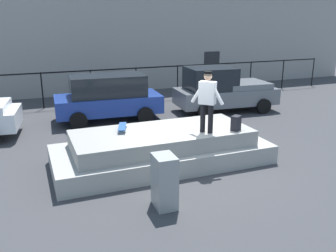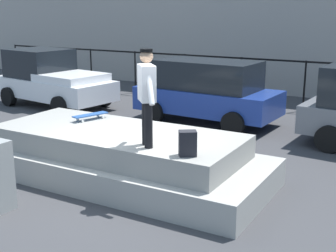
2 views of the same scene
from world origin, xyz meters
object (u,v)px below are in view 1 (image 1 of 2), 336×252
skateboard (122,127)px  utility_box (164,181)px  backpack (236,123)px  car_blue_hatchback_mid (108,97)px  skateboarder (207,98)px  car_grey_pickup_far (222,90)px

skateboard → utility_box: (0.18, -2.78, -0.47)m
backpack → car_blue_hatchback_mid: (-2.31, 5.69, -0.21)m
backpack → utility_box: 3.24m
utility_box → backpack: bearing=32.0°
car_blue_hatchback_mid → utility_box: (-0.43, -7.31, -0.36)m
skateboarder → utility_box: size_ratio=1.40×
backpack → skateboard: bearing=124.5°
backpack → car_blue_hatchback_mid: 6.15m
skateboard → car_blue_hatchback_mid: car_blue_hatchback_mid is taller
backpack → car_grey_pickup_far: size_ratio=0.09×
car_blue_hatchback_mid → backpack: bearing=-67.9°
utility_box → car_grey_pickup_far: bearing=53.7°
car_grey_pickup_far → utility_box: size_ratio=3.75×
skateboard → utility_box: utility_box is taller
skateboard → utility_box: size_ratio=0.69×
skateboard → utility_box: bearing=-86.2°
skateboard → car_blue_hatchback_mid: size_ratio=0.19×
car_grey_pickup_far → skateboarder: bearing=-123.8°
car_blue_hatchback_mid → car_grey_pickup_far: 4.93m
skateboarder → backpack: bearing=-8.7°
skateboarder → backpack: 1.14m
skateboard → car_blue_hatchback_mid: (0.62, 4.54, -0.11)m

